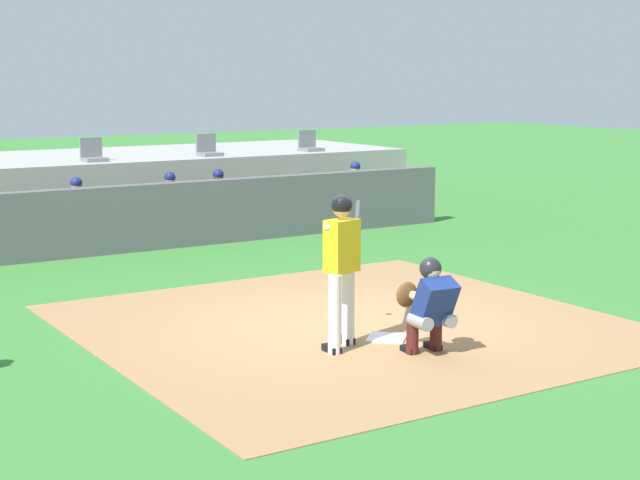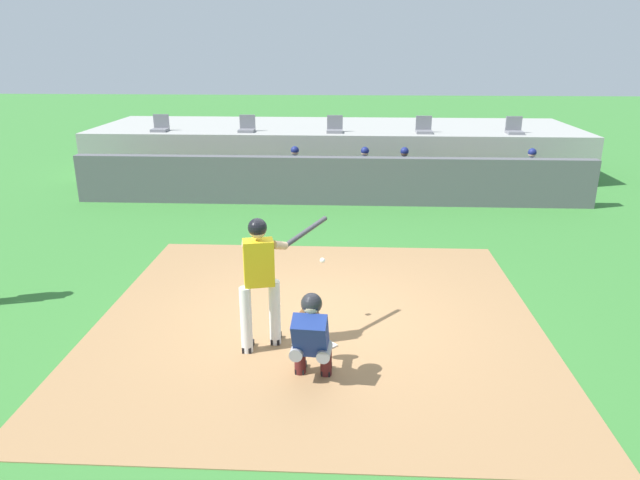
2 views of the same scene
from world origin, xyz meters
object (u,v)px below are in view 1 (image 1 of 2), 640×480
Objects in this scene: dugout_player_1 at (173,205)px; stadium_seat_3 at (208,150)px; catcher_crouched at (429,303)px; stadium_seat_4 at (310,145)px; home_plate at (387,338)px; dugout_player_3 at (358,191)px; batter_at_plate at (342,261)px; dugout_player_2 at (222,201)px; stadium_seat_2 at (93,155)px; dugout_player_0 at (80,212)px.

stadium_seat_3 reaches higher than dugout_player_1.
stadium_seat_4 is at bearing 64.65° from catcher_crouched.
dugout_player_3 is (5.19, 8.14, 0.65)m from home_plate.
dugout_player_1 is at bearing 84.07° from home_plate.
dugout_player_1 is (0.84, 8.92, 0.06)m from catcher_crouched.
home_plate is at bearing 4.11° from batter_at_plate.
catcher_crouched is at bearing -95.36° from dugout_player_1.
dugout_player_2 is 3.98m from stadium_seat_4.
stadium_seat_3 is (3.28, 10.23, 0.50)m from batter_at_plate.
home_plate is at bearing -90.00° from stadium_seat_2.
stadium_seat_3 is (2.59, 10.95, 0.93)m from catcher_crouched.
dugout_player_1 is 2.71× the size of stadium_seat_3.
stadium_seat_4 reaches higher than dugout_player_3.
dugout_player_0 is at bearing 180.00° from dugout_player_1.
dugout_player_0 is at bearing -116.33° from stadium_seat_2.
dugout_player_2 is at bearing 76.97° from home_plate.
stadium_seat_3 reaches higher than dugout_player_0.
catcher_crouched is 12.16m from stadium_seat_4.
dugout_player_2 is at bearing 78.12° from catcher_crouched.
batter_at_plate is (-0.68, -0.05, 1.01)m from home_plate.
stadium_seat_2 is at bearing 112.59° from dugout_player_1.
catcher_crouched is 1.46× the size of dugout_player_0.
home_plate is 10.61m from stadium_seat_3.
dugout_player_0 is 2.71× the size of stadium_seat_2.
stadium_seat_4 is (5.19, 10.95, 0.93)m from catcher_crouched.
batter_at_plate is 1.39× the size of dugout_player_2.
dugout_player_3 is at bearing 0.00° from dugout_player_2.
dugout_player_0 is 1.00× the size of dugout_player_3.
batter_at_plate reaches higher than catcher_crouched.
home_plate is 0.92× the size of stadium_seat_4.
catcher_crouched is 1.46× the size of dugout_player_1.
stadium_seat_4 is at bearing 62.94° from home_plate.
dugout_player_3 reaches higher than catcher_crouched.
stadium_seat_4 reaches higher than batter_at_plate.
dugout_player_0 is 2.71× the size of stadium_seat_4.
stadium_seat_4 is at bearing 18.15° from dugout_player_0.
batter_at_plate is 10.08m from dugout_player_3.
batter_at_plate is 11.81m from stadium_seat_4.
dugout_player_3 is at bearing 0.00° from dugout_player_0.
home_plate is 8.38m from dugout_player_2.
stadium_seat_2 is at bearing 180.00° from stadium_seat_3.
dugout_player_0 is 2.43m from stadium_seat_2.
dugout_player_3 is at bearing 0.00° from dugout_player_1.
stadium_seat_3 reaches higher than dugout_player_2.
stadium_seat_2 reaches higher than dugout_player_3.
catcher_crouched is at bearing -89.95° from stadium_seat_2.
home_plate is 1.22m from batter_at_plate.
dugout_player_3 is (5.18, 8.92, 0.06)m from catcher_crouched.
dugout_player_1 is 2.71× the size of stadium_seat_2.
stadium_seat_4 is at bearing 25.05° from dugout_player_1.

